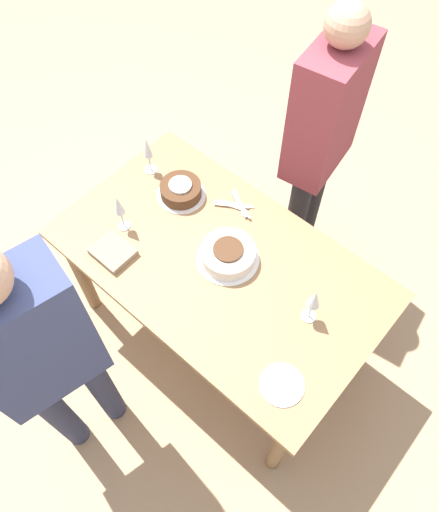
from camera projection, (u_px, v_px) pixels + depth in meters
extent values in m
plane|color=tan|center=(219.00, 330.00, 2.90)|extent=(12.00, 12.00, 0.00)
cube|color=#9E754C|center=(219.00, 264.00, 2.26)|extent=(1.50, 0.88, 0.03)
cylinder|color=brown|center=(368.00, 332.00, 2.50)|extent=(0.07, 0.07, 0.74)
cylinder|color=brown|center=(175.00, 193.00, 2.97)|extent=(0.07, 0.07, 0.74)
cylinder|color=brown|center=(279.00, 447.00, 2.21)|extent=(0.07, 0.07, 0.74)
cylinder|color=brown|center=(81.00, 273.00, 2.68)|extent=(0.07, 0.07, 0.74)
cylinder|color=white|center=(228.00, 259.00, 2.26)|extent=(0.29, 0.29, 0.01)
cylinder|color=white|center=(228.00, 254.00, 2.23)|extent=(0.25, 0.25, 0.07)
cylinder|color=#4C2D19|center=(228.00, 249.00, 2.19)|extent=(0.14, 0.14, 0.01)
cylinder|color=white|center=(181.00, 195.00, 2.45)|extent=(0.24, 0.24, 0.01)
cylinder|color=#4C2D19|center=(181.00, 190.00, 2.42)|extent=(0.20, 0.20, 0.07)
cylinder|color=white|center=(180.00, 185.00, 2.39)|extent=(0.11, 0.11, 0.01)
cylinder|color=silver|center=(124.00, 226.00, 2.35)|extent=(0.06, 0.06, 0.00)
cylinder|color=silver|center=(122.00, 219.00, 2.31)|extent=(0.01, 0.01, 0.11)
cone|color=silver|center=(118.00, 205.00, 2.22)|extent=(0.04, 0.04, 0.11)
cylinder|color=silver|center=(151.00, 170.00, 2.54)|extent=(0.07, 0.07, 0.00)
cylinder|color=silver|center=(150.00, 162.00, 2.50)|extent=(0.01, 0.01, 0.10)
cone|color=silver|center=(147.00, 147.00, 2.40)|extent=(0.04, 0.04, 0.12)
cylinder|color=silver|center=(308.00, 316.00, 2.11)|extent=(0.07, 0.07, 0.00)
cylinder|color=silver|center=(310.00, 310.00, 2.06)|extent=(0.01, 0.01, 0.11)
cone|color=silver|center=(315.00, 299.00, 1.97)|extent=(0.06, 0.06, 0.10)
cylinder|color=white|center=(282.00, 385.00, 1.95)|extent=(0.18, 0.18, 0.01)
cube|color=silver|center=(239.00, 202.00, 2.43)|extent=(0.15, 0.11, 0.00)
cube|color=silver|center=(237.00, 204.00, 2.42)|extent=(0.16, 0.09, 0.00)
cube|color=silver|center=(230.00, 206.00, 2.41)|extent=(0.16, 0.07, 0.00)
cube|color=silver|center=(231.00, 206.00, 2.41)|extent=(0.15, 0.10, 0.00)
cube|color=silver|center=(239.00, 204.00, 2.41)|extent=(0.16, 0.08, 0.00)
cube|color=silver|center=(242.00, 206.00, 2.40)|extent=(0.16, 0.07, 0.00)
cube|color=gray|center=(113.00, 252.00, 2.26)|extent=(0.18, 0.15, 0.03)
cylinder|color=#232328|center=(313.00, 196.00, 2.92)|extent=(0.11, 0.11, 0.80)
cylinder|color=#232328|center=(295.00, 222.00, 2.82)|extent=(0.11, 0.11, 0.80)
cube|color=brown|center=(327.00, 111.00, 2.25)|extent=(0.28, 0.43, 0.66)
sphere|color=tan|center=(347.00, 25.00, 1.89)|extent=(0.18, 0.18, 0.18)
cylinder|color=#2D334C|center=(59.00, 414.00, 2.26)|extent=(0.11, 0.11, 0.79)
cylinder|color=#2D334C|center=(101.00, 386.00, 2.33)|extent=(0.11, 0.11, 0.79)
cube|color=#38426B|center=(29.00, 339.00, 1.68)|extent=(0.30, 0.44, 0.66)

